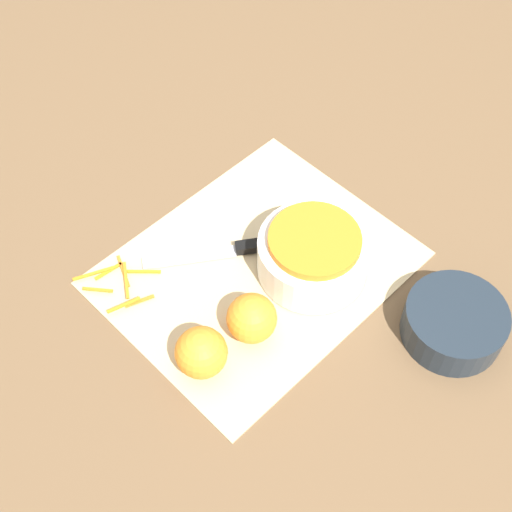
% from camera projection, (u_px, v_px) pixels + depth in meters
% --- Properties ---
extents(ground_plane, '(4.00, 4.00, 0.00)m').
position_uv_depth(ground_plane, '(256.00, 269.00, 1.17)').
color(ground_plane, brown).
extents(cutting_board, '(0.47, 0.38, 0.01)m').
position_uv_depth(cutting_board, '(256.00, 268.00, 1.17)').
color(cutting_board, '#CCB284').
rests_on(cutting_board, ground_plane).
extents(bowl_speckled, '(0.18, 0.18, 0.08)m').
position_uv_depth(bowl_speckled, '(313.00, 254.00, 1.14)').
color(bowl_speckled, silver).
rests_on(bowl_speckled, cutting_board).
extents(bowl_dark, '(0.16, 0.16, 0.06)m').
position_uv_depth(bowl_dark, '(454.00, 323.00, 1.08)').
color(bowl_dark, '#1E2833').
rests_on(bowl_dark, ground_plane).
extents(knife, '(0.23, 0.17, 0.02)m').
position_uv_depth(knife, '(249.00, 247.00, 1.19)').
color(knife, black).
rests_on(knife, cutting_board).
extents(orange_left, '(0.08, 0.08, 0.08)m').
position_uv_depth(orange_left, '(201.00, 353.00, 1.03)').
color(orange_left, orange).
rests_on(orange_left, cutting_board).
extents(orange_right, '(0.08, 0.08, 0.08)m').
position_uv_depth(orange_right, '(252.00, 318.00, 1.07)').
color(orange_right, orange).
rests_on(orange_right, cutting_board).
extents(peel_pile, '(0.12, 0.12, 0.01)m').
position_uv_depth(peel_pile, '(119.00, 282.00, 1.15)').
color(peel_pile, orange).
rests_on(peel_pile, cutting_board).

